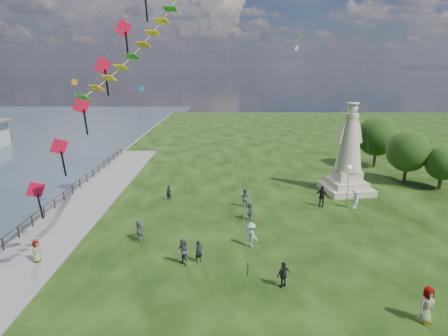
{
  "coord_description": "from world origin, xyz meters",
  "views": [
    {
      "loc": [
        -0.79,
        -17.49,
        12.35
      ],
      "look_at": [
        -1.0,
        8.0,
        5.5
      ],
      "focal_mm": 30.0,
      "sensor_mm": 36.0,
      "label": 1
    }
  ],
  "objects_px": {
    "person_1": "(183,252)",
    "person_5": "(140,230)",
    "person_6": "(169,193)",
    "person_11": "(250,211)",
    "lamppost": "(349,177)",
    "person_2": "(251,235)",
    "person_9": "(322,196)",
    "person_8": "(355,199)",
    "statue": "(348,159)",
    "person_3": "(283,274)",
    "person_10": "(37,253)",
    "person_7": "(244,198)",
    "person_0": "(199,252)",
    "person_4": "(427,305)"
  },
  "relations": [
    {
      "from": "lamppost",
      "to": "person_0",
      "type": "relative_size",
      "value": 2.65
    },
    {
      "from": "person_1",
      "to": "person_10",
      "type": "relative_size",
      "value": 1.25
    },
    {
      "from": "person_3",
      "to": "lamppost",
      "type": "bearing_deg",
      "value": -153.82
    },
    {
      "from": "person_1",
      "to": "person_4",
      "type": "relative_size",
      "value": 0.94
    },
    {
      "from": "lamppost",
      "to": "person_7",
      "type": "xyz_separation_m",
      "value": [
        -9.4,
        -0.13,
        -1.97
      ]
    },
    {
      "from": "person_3",
      "to": "person_5",
      "type": "height_order",
      "value": "person_3"
    },
    {
      "from": "person_1",
      "to": "person_2",
      "type": "height_order",
      "value": "person_1"
    },
    {
      "from": "person_10",
      "to": "person_11",
      "type": "relative_size",
      "value": 0.94
    },
    {
      "from": "person_6",
      "to": "person_11",
      "type": "distance_m",
      "value": 8.88
    },
    {
      "from": "person_9",
      "to": "person_2",
      "type": "bearing_deg",
      "value": -102.91
    },
    {
      "from": "person_4",
      "to": "person_11",
      "type": "distance_m",
      "value": 15.23
    },
    {
      "from": "person_6",
      "to": "person_7",
      "type": "xyz_separation_m",
      "value": [
        7.19,
        -1.64,
        0.14
      ]
    },
    {
      "from": "person_2",
      "to": "person_7",
      "type": "distance_m",
      "value": 7.87
    },
    {
      "from": "person_7",
      "to": "person_10",
      "type": "xyz_separation_m",
      "value": [
        -13.97,
        -10.39,
        -0.14
      ]
    },
    {
      "from": "person_2",
      "to": "person_3",
      "type": "relative_size",
      "value": 1.1
    },
    {
      "from": "statue",
      "to": "person_1",
      "type": "distance_m",
      "value": 21.34
    },
    {
      "from": "person_4",
      "to": "person_9",
      "type": "distance_m",
      "value": 16.27
    },
    {
      "from": "person_6",
      "to": "person_1",
      "type": "bearing_deg",
      "value": -55.83
    },
    {
      "from": "person_6",
      "to": "person_7",
      "type": "bearing_deg",
      "value": 8.49
    },
    {
      "from": "person_6",
      "to": "person_8",
      "type": "xyz_separation_m",
      "value": [
        17.12,
        -2.06,
        0.19
      ]
    },
    {
      "from": "person_3",
      "to": "person_8",
      "type": "xyz_separation_m",
      "value": [
        8.25,
        12.61,
        0.12
      ]
    },
    {
      "from": "person_8",
      "to": "statue",
      "type": "bearing_deg",
      "value": 166.66
    },
    {
      "from": "person_9",
      "to": "statue",
      "type": "bearing_deg",
      "value": 77.65
    },
    {
      "from": "person_0",
      "to": "person_7",
      "type": "distance_m",
      "value": 10.75
    },
    {
      "from": "person_3",
      "to": "person_5",
      "type": "xyz_separation_m",
      "value": [
        -9.71,
        6.04,
        -0.01
      ]
    },
    {
      "from": "person_7",
      "to": "person_11",
      "type": "bearing_deg",
      "value": 112.06
    },
    {
      "from": "person_0",
      "to": "person_5",
      "type": "bearing_deg",
      "value": 111.04
    },
    {
      "from": "person_9",
      "to": "person_1",
      "type": "bearing_deg",
      "value": -109.04
    },
    {
      "from": "person_3",
      "to": "person_9",
      "type": "xyz_separation_m",
      "value": [
        5.39,
        13.19,
        0.16
      ]
    },
    {
      "from": "person_0",
      "to": "person_2",
      "type": "distance_m",
      "value": 4.26
    },
    {
      "from": "person_9",
      "to": "person_11",
      "type": "height_order",
      "value": "person_9"
    },
    {
      "from": "lamppost",
      "to": "person_5",
      "type": "height_order",
      "value": "lamppost"
    },
    {
      "from": "statue",
      "to": "person_3",
      "type": "distance_m",
      "value": 19.73
    },
    {
      "from": "person_4",
      "to": "person_5",
      "type": "distance_m",
      "value": 18.72
    },
    {
      "from": "person_2",
      "to": "person_5",
      "type": "distance_m",
      "value": 8.23
    },
    {
      "from": "statue",
      "to": "person_10",
      "type": "xyz_separation_m",
      "value": [
        -24.59,
        -14.75,
        -2.69
      ]
    },
    {
      "from": "person_7",
      "to": "person_0",
      "type": "bearing_deg",
      "value": 87.86
    },
    {
      "from": "person_1",
      "to": "person_5",
      "type": "distance_m",
      "value": 5.11
    },
    {
      "from": "person_0",
      "to": "person_8",
      "type": "relative_size",
      "value": 0.81
    },
    {
      "from": "person_0",
      "to": "person_10",
      "type": "xyz_separation_m",
      "value": [
        -10.53,
        -0.21,
        -0.01
      ]
    },
    {
      "from": "person_1",
      "to": "person_7",
      "type": "height_order",
      "value": "person_1"
    },
    {
      "from": "person_5",
      "to": "person_9",
      "type": "bearing_deg",
      "value": -68.04
    },
    {
      "from": "person_0",
      "to": "person_10",
      "type": "distance_m",
      "value": 10.54
    },
    {
      "from": "person_8",
      "to": "person_9",
      "type": "relative_size",
      "value": 0.95
    },
    {
      "from": "person_5",
      "to": "person_8",
      "type": "distance_m",
      "value": 19.13
    },
    {
      "from": "person_1",
      "to": "person_9",
      "type": "distance_m",
      "value": 15.72
    },
    {
      "from": "lamppost",
      "to": "person_4",
      "type": "xyz_separation_m",
      "value": [
        -1.06,
        -16.19,
        -1.87
      ]
    },
    {
      "from": "person_8",
      "to": "person_9",
      "type": "distance_m",
      "value": 2.91
    },
    {
      "from": "person_5",
      "to": "statue",
      "type": "bearing_deg",
      "value": -62.06
    },
    {
      "from": "person_9",
      "to": "person_10",
      "type": "bearing_deg",
      "value": -125.49
    }
  ]
}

